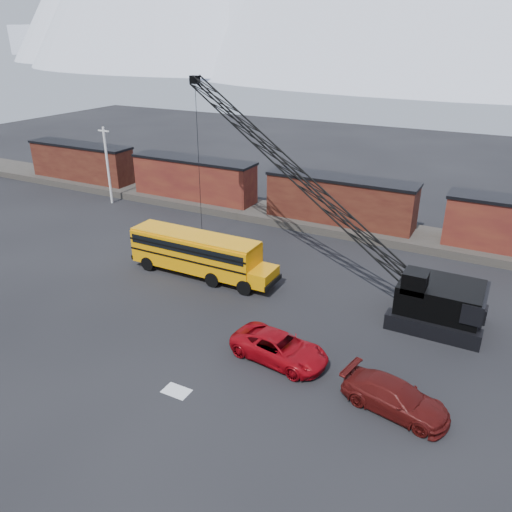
{
  "coord_description": "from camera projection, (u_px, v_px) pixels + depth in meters",
  "views": [
    {
      "loc": [
        13.52,
        -20.04,
        16.54
      ],
      "look_at": [
        -0.66,
        6.83,
        3.0
      ],
      "focal_mm": 35.0,
      "sensor_mm": 36.0,
      "label": 1
    }
  ],
  "objects": [
    {
      "name": "red_pickup",
      "position": [
        280.0,
        348.0,
        27.4
      ],
      "size": [
        5.81,
        3.25,
        1.53
      ],
      "primitive_type": "imported",
      "rotation": [
        0.0,
        0.0,
        1.44
      ],
      "color": "#97070F",
      "rests_on": "ground"
    },
    {
      "name": "boxcar_west_near",
      "position": [
        194.0,
        178.0,
        52.15
      ],
      "size": [
        13.7,
        3.1,
        4.17
      ],
      "color": "#4A1515",
      "rests_on": "gravel_berm"
    },
    {
      "name": "crawler_crane",
      "position": [
        295.0,
        173.0,
        34.53
      ],
      "size": [
        23.67,
        7.22,
        13.86
      ],
      "color": "black",
      "rests_on": "ground"
    },
    {
      "name": "ground",
      "position": [
        211.0,
        348.0,
        28.69
      ],
      "size": [
        160.0,
        160.0,
        0.0
      ],
      "primitive_type": "plane",
      "color": "black",
      "rests_on": "ground"
    },
    {
      "name": "maroon_suv",
      "position": [
        395.0,
        397.0,
        23.69
      ],
      "size": [
        5.5,
        3.06,
        1.51
      ],
      "primitive_type": "imported",
      "rotation": [
        0.0,
        0.0,
        1.38
      ],
      "color": "#4D0F0D",
      "rests_on": "ground"
    },
    {
      "name": "boxcar_west_far",
      "position": [
        82.0,
        161.0,
        58.97
      ],
      "size": [
        13.7,
        3.1,
        4.17
      ],
      "color": "#562718",
      "rests_on": "gravel_berm"
    },
    {
      "name": "utility_pole",
      "position": [
        108.0,
        165.0,
        51.77
      ],
      "size": [
        1.4,
        0.24,
        8.0
      ],
      "color": "silver",
      "rests_on": "ground"
    },
    {
      "name": "boxcar_mid",
      "position": [
        340.0,
        200.0,
        45.33
      ],
      "size": [
        13.7,
        3.1,
        4.17
      ],
      "color": "#562718",
      "rests_on": "gravel_berm"
    },
    {
      "name": "school_bus",
      "position": [
        199.0,
        253.0,
        36.72
      ],
      "size": [
        11.65,
        2.65,
        3.19
      ],
      "color": "orange",
      "rests_on": "ground"
    },
    {
      "name": "gravel_berm",
      "position": [
        338.0,
        225.0,
        46.32
      ],
      "size": [
        120.0,
        5.0,
        0.7
      ],
      "primitive_type": "cube",
      "color": "#454039",
      "rests_on": "ground"
    },
    {
      "name": "snow_patch",
      "position": [
        177.0,
        391.0,
        25.24
      ],
      "size": [
        1.4,
        0.9,
        0.02
      ],
      "primitive_type": "cube",
      "color": "silver",
      "rests_on": "ground"
    }
  ]
}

